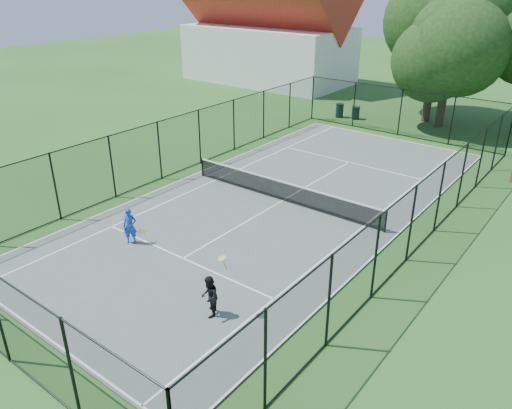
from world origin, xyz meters
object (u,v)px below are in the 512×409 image
Objects in this scene: trash_bin_right at (356,113)px; player_black at (209,296)px; player_blue at (130,226)px; trash_bin_left at (340,110)px; tennis_net at (283,190)px.

player_black is at bearing -73.13° from trash_bin_right.
trash_bin_right is 21.62m from player_blue.
player_blue is at bearing -85.90° from trash_bin_right.
trash_bin_right is 24.08m from player_black.
trash_bin_left is at bearing 109.66° from player_black.
trash_bin_left is 1.18m from trash_bin_right.
player_black reaches higher than trash_bin_left.
trash_bin_right is (1.14, 0.28, -0.05)m from trash_bin_left.
trash_bin_right is 0.42× the size of player_black.
player_blue is (1.55, -21.56, 0.32)m from trash_bin_right.
trash_bin_left is at bearing 97.21° from player_blue.
player_blue is 5.64m from player_black.
trash_bin_right is at bearing 106.87° from player_black.
tennis_net is 15.31m from trash_bin_right.
player_black reaches higher than player_blue.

